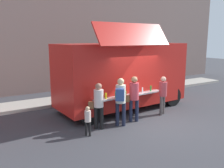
# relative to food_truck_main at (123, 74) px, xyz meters

# --- Properties ---
(ground_plane) EXTENTS (60.00, 60.00, 0.00)m
(ground_plane) POSITION_rel_food_truck_main_xyz_m (-0.14, -2.16, -1.63)
(ground_plane) COLOR #38383D
(curb_strip) EXTENTS (28.00, 1.60, 0.15)m
(curb_strip) POSITION_rel_food_truck_main_xyz_m (-4.00, 2.62, -1.56)
(curb_strip) COLOR #9E998E
(curb_strip) RESTS_ON ground
(building_behind) EXTENTS (32.00, 2.40, 8.86)m
(building_behind) POSITION_rel_food_truck_main_xyz_m (-3.00, 6.52, 2.80)
(building_behind) COLOR #7E6861
(building_behind) RESTS_ON ground
(food_truck_main) EXTENTS (6.06, 3.17, 3.80)m
(food_truck_main) POSITION_rel_food_truck_main_xyz_m (0.00, 0.00, 0.00)
(food_truck_main) COLOR red
(food_truck_main) RESTS_ON ground
(trash_bin) EXTENTS (0.60, 0.60, 0.96)m
(trash_bin) POSITION_rel_food_truck_main_xyz_m (4.43, 2.32, -1.15)
(trash_bin) COLOR #2E5B38
(trash_bin) RESTS_ON ground
(customer_front_ordering) EXTENTS (0.57, 0.44, 1.79)m
(customer_front_ordering) POSITION_rel_food_truck_main_xyz_m (-0.64, -1.70, -0.57)
(customer_front_ordering) COLOR #1E233B
(customer_front_ordering) RESTS_ON ground
(customer_mid_with_backpack) EXTENTS (0.54, 0.57, 1.80)m
(customer_mid_with_backpack) POSITION_rel_food_truck_main_xyz_m (-1.37, -1.87, -0.53)
(customer_mid_with_backpack) COLOR #1E2238
(customer_mid_with_backpack) RESTS_ON ground
(customer_rear_waiting) EXTENTS (0.49, 0.48, 1.68)m
(customer_rear_waiting) POSITION_rel_food_truck_main_xyz_m (-2.19, -1.68, -0.64)
(customer_rear_waiting) COLOR black
(customer_rear_waiting) RESTS_ON ground
(customer_extra_browsing) EXTENTS (0.34, 0.34, 1.65)m
(customer_extra_browsing) POSITION_rel_food_truck_main_xyz_m (0.94, -1.65, -0.65)
(customer_extra_browsing) COLOR #504745
(customer_extra_browsing) RESTS_ON ground
(child_near_queue) EXTENTS (0.21, 0.21, 1.02)m
(child_near_queue) POSITION_rel_food_truck_main_xyz_m (-2.79, -2.06, -1.02)
(child_near_queue) COLOR black
(child_near_queue) RESTS_ON ground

